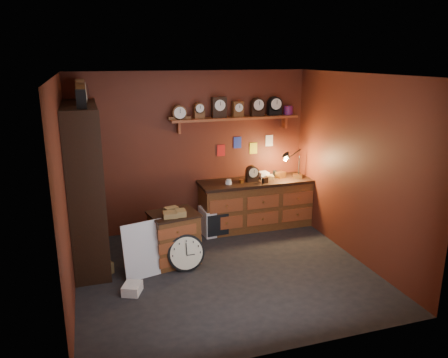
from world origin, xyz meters
TOP-DOWN VIEW (x-y plane):
  - floor at (0.00, 0.00)m, footprint 4.00×4.00m
  - room_shell at (0.04, 0.11)m, footprint 4.02×3.62m
  - shelving_unit at (-1.79, 0.98)m, footprint 0.47×1.60m
  - workbench at (1.05, 1.47)m, footprint 2.01×0.66m
  - low_cabinet at (-0.61, 0.53)m, footprint 0.76×0.67m
  - big_round_clock at (-0.50, 0.24)m, footprint 0.53×0.17m
  - white_panel at (-1.08, 0.25)m, footprint 0.61×0.30m
  - mini_fridge at (0.26, 1.39)m, footprint 0.47×0.49m
  - floor_box_a at (-1.65, 0.48)m, footprint 0.34×0.32m
  - floor_box_b at (-1.30, -0.18)m, footprint 0.30×0.32m
  - floor_box_c at (-0.24, 0.96)m, footprint 0.29×0.27m

SIDE VIEW (x-z plane):
  - floor at x=0.00m, z-range 0.00..0.00m
  - white_panel at x=-1.08m, z-range -0.39..0.39m
  - floor_box_b at x=-1.30m, z-range 0.00..0.13m
  - floor_box_a at x=-1.65m, z-range 0.00..0.16m
  - floor_box_c at x=-0.24m, z-range 0.00..0.17m
  - mini_fridge at x=0.26m, z-range 0.00..0.45m
  - big_round_clock at x=-0.50m, z-range -0.01..0.52m
  - low_cabinet at x=-0.61m, z-range -0.01..0.84m
  - workbench at x=1.05m, z-range -0.21..1.15m
  - shelving_unit at x=-1.79m, z-range -0.03..2.54m
  - room_shell at x=0.04m, z-range 0.37..3.08m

